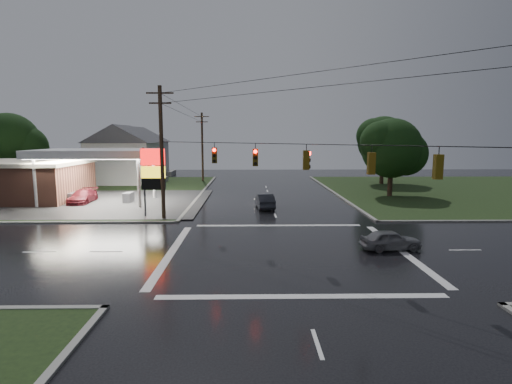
{
  "coord_description": "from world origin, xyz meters",
  "views": [
    {
      "loc": [
        -2.27,
        -23.58,
        6.94
      ],
      "look_at": [
        -1.81,
        4.57,
        3.0
      ],
      "focal_mm": 28.0,
      "sensor_mm": 36.0,
      "label": 1
    }
  ],
  "objects_px": {
    "car_north": "(265,201)",
    "tree_nw_behind": "(11,142)",
    "gas_station": "(33,177)",
    "tree_ne_near": "(393,148)",
    "car_crossing": "(390,240)",
    "house_near": "(123,154)",
    "utility_pole_nw": "(162,151)",
    "tree_ne_far": "(384,142)",
    "car_pump": "(83,196)",
    "utility_pole_n": "(202,146)",
    "house_far": "(139,151)",
    "pylon_sign": "(153,171)"
  },
  "relations": [
    {
      "from": "utility_pole_nw",
      "to": "house_far",
      "type": "relative_size",
      "value": 1.0
    },
    {
      "from": "pylon_sign",
      "to": "tree_ne_far",
      "type": "distance_m",
      "value": 36.35
    },
    {
      "from": "pylon_sign",
      "to": "car_north",
      "type": "distance_m",
      "value": 11.02
    },
    {
      "from": "tree_nw_behind",
      "to": "car_north",
      "type": "distance_m",
      "value": 36.88
    },
    {
      "from": "utility_pole_nw",
      "to": "utility_pole_n",
      "type": "xyz_separation_m",
      "value": [
        0.0,
        28.5,
        -0.25
      ]
    },
    {
      "from": "tree_ne_near",
      "to": "car_north",
      "type": "bearing_deg",
      "value": -153.53
    },
    {
      "from": "gas_station",
      "to": "utility_pole_nw",
      "type": "xyz_separation_m",
      "value": [
        16.18,
        -10.2,
        3.17
      ]
    },
    {
      "from": "gas_station",
      "to": "car_pump",
      "type": "bearing_deg",
      "value": -16.92
    },
    {
      "from": "tree_ne_near",
      "to": "utility_pole_nw",
      "type": "bearing_deg",
      "value": -152.14
    },
    {
      "from": "utility_pole_n",
      "to": "tree_ne_far",
      "type": "distance_m",
      "value": 26.96
    },
    {
      "from": "tree_ne_far",
      "to": "utility_pole_n",
      "type": "bearing_deg",
      "value": 171.45
    },
    {
      "from": "tree_ne_far",
      "to": "car_north",
      "type": "height_order",
      "value": "tree_ne_far"
    },
    {
      "from": "house_far",
      "to": "utility_pole_n",
      "type": "bearing_deg",
      "value": -38.77
    },
    {
      "from": "gas_station",
      "to": "tree_ne_near",
      "type": "height_order",
      "value": "tree_ne_near"
    },
    {
      "from": "utility_pole_n",
      "to": "tree_nw_behind",
      "type": "relative_size",
      "value": 1.05
    },
    {
      "from": "house_near",
      "to": "tree_ne_near",
      "type": "relative_size",
      "value": 1.23
    },
    {
      "from": "car_pump",
      "to": "house_far",
      "type": "bearing_deg",
      "value": 91.67
    },
    {
      "from": "utility_pole_nw",
      "to": "tree_ne_far",
      "type": "relative_size",
      "value": 1.12
    },
    {
      "from": "house_near",
      "to": "tree_ne_near",
      "type": "xyz_separation_m",
      "value": [
        35.09,
        -14.01,
        1.16
      ]
    },
    {
      "from": "pylon_sign",
      "to": "tree_ne_far",
      "type": "bearing_deg",
      "value": 40.35
    },
    {
      "from": "house_far",
      "to": "tree_nw_behind",
      "type": "bearing_deg",
      "value": -123.44
    },
    {
      "from": "car_north",
      "to": "car_crossing",
      "type": "height_order",
      "value": "car_north"
    },
    {
      "from": "car_crossing",
      "to": "gas_station",
      "type": "bearing_deg",
      "value": 52.67
    },
    {
      "from": "utility_pole_nw",
      "to": "car_crossing",
      "type": "bearing_deg",
      "value": -30.45
    },
    {
      "from": "utility_pole_nw",
      "to": "car_crossing",
      "type": "height_order",
      "value": "utility_pole_nw"
    },
    {
      "from": "utility_pole_nw",
      "to": "house_near",
      "type": "distance_m",
      "value": 28.9
    },
    {
      "from": "house_near",
      "to": "house_far",
      "type": "height_order",
      "value": "same"
    },
    {
      "from": "car_pump",
      "to": "tree_nw_behind",
      "type": "bearing_deg",
      "value": 136.83
    },
    {
      "from": "gas_station",
      "to": "car_crossing",
      "type": "xyz_separation_m",
      "value": [
        32.06,
        -19.54,
        -1.92
      ]
    },
    {
      "from": "utility_pole_n",
      "to": "tree_nw_behind",
      "type": "height_order",
      "value": "utility_pole_n"
    },
    {
      "from": "utility_pole_n",
      "to": "car_pump",
      "type": "distance_m",
      "value": 23.05
    },
    {
      "from": "house_near",
      "to": "tree_ne_far",
      "type": "height_order",
      "value": "tree_ne_far"
    },
    {
      "from": "pylon_sign",
      "to": "tree_ne_far",
      "type": "height_order",
      "value": "tree_ne_far"
    },
    {
      "from": "car_north",
      "to": "tree_nw_behind",
      "type": "bearing_deg",
      "value": -30.46
    },
    {
      "from": "tree_nw_behind",
      "to": "car_crossing",
      "type": "height_order",
      "value": "tree_nw_behind"
    },
    {
      "from": "utility_pole_nw",
      "to": "utility_pole_n",
      "type": "bearing_deg",
      "value": 90.0
    },
    {
      "from": "house_far",
      "to": "tree_ne_far",
      "type": "relative_size",
      "value": 1.13
    },
    {
      "from": "gas_station",
      "to": "car_crossing",
      "type": "bearing_deg",
      "value": -31.36
    },
    {
      "from": "tree_ne_near",
      "to": "car_pump",
      "type": "bearing_deg",
      "value": -173.08
    },
    {
      "from": "tree_ne_near",
      "to": "car_pump",
      "type": "distance_m",
      "value": 34.44
    },
    {
      "from": "utility_pole_n",
      "to": "tree_ne_far",
      "type": "relative_size",
      "value": 1.07
    },
    {
      "from": "utility_pole_n",
      "to": "tree_ne_near",
      "type": "bearing_deg",
      "value": -34.1
    },
    {
      "from": "utility_pole_n",
      "to": "car_pump",
      "type": "xyz_separation_m",
      "value": [
        -10.21,
        -20.11,
        -4.76
      ]
    },
    {
      "from": "utility_pole_n",
      "to": "house_far",
      "type": "distance_m",
      "value": 16.0
    },
    {
      "from": "house_far",
      "to": "car_north",
      "type": "bearing_deg",
      "value": -57.69
    },
    {
      "from": "house_near",
      "to": "car_north",
      "type": "xyz_separation_m",
      "value": [
        20.15,
        -21.45,
        -3.69
      ]
    },
    {
      "from": "gas_station",
      "to": "car_north",
      "type": "xyz_separation_m",
      "value": [
        24.88,
        -5.14,
        -1.83
      ]
    },
    {
      "from": "gas_station",
      "to": "tree_ne_near",
      "type": "relative_size",
      "value": 2.92
    },
    {
      "from": "tree_ne_near",
      "to": "gas_station",
      "type": "bearing_deg",
      "value": -176.7
    },
    {
      "from": "gas_station",
      "to": "tree_ne_far",
      "type": "relative_size",
      "value": 2.67
    }
  ]
}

